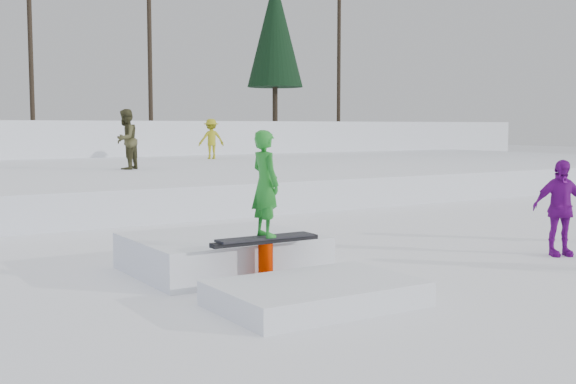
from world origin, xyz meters
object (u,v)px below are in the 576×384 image
jib_rail_feature (245,258)px  walker_ygreen (211,139)px  spectator_purple (560,208)px  walker_olive (126,139)px

jib_rail_feature → walker_ygreen: bearing=65.2°
spectator_purple → jib_rail_feature: (-5.36, 1.15, -0.50)m
walker_ygreen → jib_rail_feature: walker_ygreen is taller
walker_olive → spectator_purple: walker_olive is taller
walker_ygreen → spectator_purple: (-3.08, -19.37, -0.82)m
walker_ygreen → spectator_purple: bearing=92.4°
walker_olive → jib_rail_feature: (-2.92, -13.03, -1.44)m
walker_olive → jib_rail_feature: bearing=33.7°
spectator_purple → jib_rail_feature: size_ratio=0.37×
walker_ygreen → spectator_purple: size_ratio=1.03×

